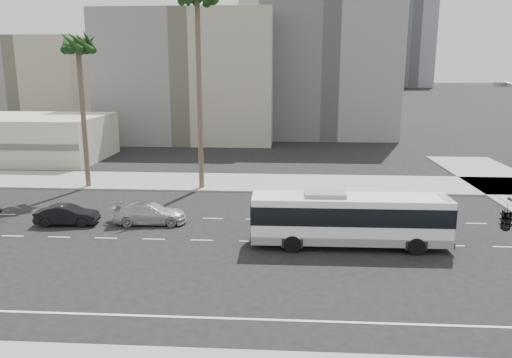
# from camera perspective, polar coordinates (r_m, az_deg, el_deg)

# --- Properties ---
(ground) EXTENTS (700.00, 700.00, 0.00)m
(ground) POSITION_cam_1_polar(r_m,az_deg,el_deg) (30.14, -0.61, -7.24)
(ground) COLOR black
(ground) RESTS_ON ground
(sidewalk_north) EXTENTS (120.00, 7.00, 0.15)m
(sidewalk_north) POSITION_cam_1_polar(r_m,az_deg,el_deg) (44.98, 0.86, -0.43)
(sidewalk_north) COLOR gray
(sidewalk_north) RESTS_ON ground
(commercial_low) EXTENTS (22.00, 12.16, 5.00)m
(commercial_low) POSITION_cam_1_polar(r_m,az_deg,el_deg) (63.53, -26.83, 4.29)
(commercial_low) COLOR beige
(commercial_low) RESTS_ON ground
(midrise_beige_west) EXTENTS (24.00, 18.00, 18.00)m
(midrise_beige_west) POSITION_cam_1_polar(r_m,az_deg,el_deg) (74.62, -7.40, 11.60)
(midrise_beige_west) COLOR gray
(midrise_beige_west) RESTS_ON ground
(midrise_gray_center) EXTENTS (20.00, 20.00, 26.00)m
(midrise_gray_center) POSITION_cam_1_polar(r_m,az_deg,el_deg) (80.52, 8.11, 14.50)
(midrise_gray_center) COLOR slate
(midrise_gray_center) RESTS_ON ground
(midrise_beige_far) EXTENTS (18.00, 16.00, 15.00)m
(midrise_beige_far) POSITION_cam_1_polar(r_m,az_deg,el_deg) (87.99, -23.84, 9.81)
(midrise_beige_far) COLOR gray
(midrise_beige_far) RESTS_ON ground
(civic_tower) EXTENTS (42.00, 42.00, 129.00)m
(civic_tower) POSITION_cam_1_polar(r_m,az_deg,el_deg) (279.75, 2.96, 18.52)
(civic_tower) COLOR beige
(civic_tower) RESTS_ON ground
(highrise_right) EXTENTS (26.00, 26.00, 70.00)m
(highrise_right) POSITION_cam_1_polar(r_m,az_deg,el_deg) (262.96, 13.70, 17.73)
(highrise_right) COLOR slate
(highrise_right) RESTS_ON ground
(highrise_far) EXTENTS (22.00, 22.00, 60.00)m
(highrise_far) POSITION_cam_1_polar(r_m,az_deg,el_deg) (296.80, 17.57, 15.92)
(highrise_far) COLOR slate
(highrise_far) RESTS_ON ground
(city_bus) EXTENTS (11.45, 2.80, 3.28)m
(city_bus) POSITION_cam_1_polar(r_m,az_deg,el_deg) (29.39, 10.76, -4.46)
(city_bus) COLOR white
(city_bus) RESTS_ON ground
(car_a) EXTENTS (2.41, 5.00, 1.40)m
(car_a) POSITION_cam_1_polar(r_m,az_deg,el_deg) (34.12, -12.14, -3.90)
(car_a) COLOR #B7B8C0
(car_a) RESTS_ON ground
(car_b) EXTENTS (1.75, 4.19, 1.35)m
(car_b) POSITION_cam_1_polar(r_m,az_deg,el_deg) (35.45, -21.02, -3.90)
(car_b) COLOR black
(car_b) RESTS_ON ground
(traffic_signal) EXTENTS (2.68, 3.55, 5.80)m
(traffic_signal) POSITION_cam_1_polar(r_m,az_deg,el_deg) (19.88, 27.42, -4.65)
(traffic_signal) COLOR #262628
(traffic_signal) RESTS_ON ground
(palm_near) EXTENTS (5.14, 5.14, 17.31)m
(palm_near) POSITION_cam_1_polar(r_m,az_deg,el_deg) (42.44, -6.84, 19.92)
(palm_near) COLOR brown
(palm_near) RESTS_ON ground
(palm_mid) EXTENTS (4.29, 4.29, 13.28)m
(palm_mid) POSITION_cam_1_polar(r_m,az_deg,el_deg) (44.80, -19.90, 14.10)
(palm_mid) COLOR brown
(palm_mid) RESTS_ON ground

